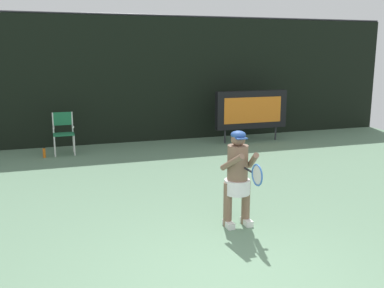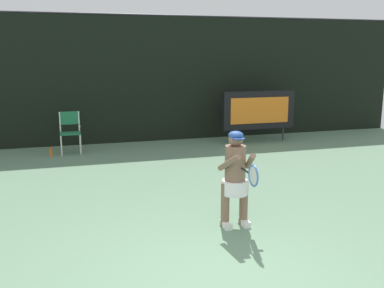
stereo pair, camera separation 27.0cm
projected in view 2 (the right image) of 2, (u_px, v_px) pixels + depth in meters
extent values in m
cube|color=slate|center=(222.00, 288.00, 4.96)|extent=(18.00, 22.00, 0.02)
cube|color=black|center=(121.00, 81.00, 12.57)|extent=(18.00, 0.12, 3.60)
cylinder|color=#38383D|center=(118.00, 14.00, 12.20)|extent=(18.00, 0.05, 0.05)
cube|color=black|center=(258.00, 110.00, 12.77)|extent=(2.20, 0.20, 1.10)
cube|color=orange|center=(260.00, 110.00, 12.67)|extent=(1.80, 0.01, 0.75)
cylinder|color=#2D2D33|center=(231.00, 137.00, 12.70)|extent=(0.05, 0.05, 0.40)
cylinder|color=#2D2D33|center=(283.00, 134.00, 13.16)|extent=(0.05, 0.05, 0.40)
cylinder|color=white|center=(61.00, 146.00, 11.18)|extent=(0.04, 0.04, 0.52)
cylinder|color=white|center=(81.00, 145.00, 11.31)|extent=(0.04, 0.04, 0.52)
cylinder|color=white|center=(61.00, 143.00, 11.56)|extent=(0.04, 0.04, 0.52)
cylinder|color=white|center=(80.00, 142.00, 11.69)|extent=(0.04, 0.04, 0.52)
cube|color=#1F6C44|center=(70.00, 133.00, 11.38)|extent=(0.52, 0.44, 0.03)
cylinder|color=white|center=(60.00, 123.00, 11.45)|extent=(0.04, 0.04, 0.56)
cylinder|color=white|center=(79.00, 122.00, 11.58)|extent=(0.04, 0.04, 0.56)
cube|color=#1F6C44|center=(69.00, 118.00, 11.49)|extent=(0.48, 0.02, 0.34)
cylinder|color=white|center=(60.00, 126.00, 11.27)|extent=(0.04, 0.44, 0.04)
cylinder|color=white|center=(79.00, 125.00, 11.40)|extent=(0.04, 0.44, 0.04)
cylinder|color=orange|center=(51.00, 152.00, 11.15)|extent=(0.07, 0.07, 0.24)
cylinder|color=black|center=(51.00, 147.00, 11.12)|extent=(0.03, 0.03, 0.03)
cube|color=white|center=(226.00, 225.00, 6.63)|extent=(0.11, 0.26, 0.09)
cube|color=white|center=(244.00, 223.00, 6.71)|extent=(0.11, 0.26, 0.09)
cylinder|color=brown|center=(225.00, 205.00, 6.61)|extent=(0.13, 0.13, 0.69)
cylinder|color=brown|center=(244.00, 203.00, 6.70)|extent=(0.13, 0.13, 0.69)
cylinder|color=white|center=(235.00, 187.00, 6.60)|extent=(0.39, 0.39, 0.22)
cylinder|color=brown|center=(235.00, 164.00, 6.53)|extent=(0.31, 0.31, 0.56)
sphere|color=brown|center=(236.00, 139.00, 6.45)|extent=(0.22, 0.22, 0.22)
ellipsoid|color=#284C93|center=(236.00, 135.00, 6.44)|extent=(0.22, 0.22, 0.12)
cube|color=#284C93|center=(238.00, 139.00, 6.35)|extent=(0.17, 0.12, 0.02)
cylinder|color=brown|center=(229.00, 163.00, 6.31)|extent=(0.20, 0.49, 0.34)
cylinder|color=brown|center=(250.00, 161.00, 6.40)|extent=(0.20, 0.49, 0.34)
cylinder|color=white|center=(255.00, 170.00, 6.32)|extent=(0.13, 0.12, 0.12)
cylinder|color=black|center=(245.00, 170.00, 6.32)|extent=(0.03, 0.28, 0.03)
torus|color=#3366B8|center=(253.00, 176.00, 6.03)|extent=(0.02, 0.31, 0.31)
ellipsoid|color=silver|center=(253.00, 176.00, 6.03)|extent=(0.01, 0.26, 0.26)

